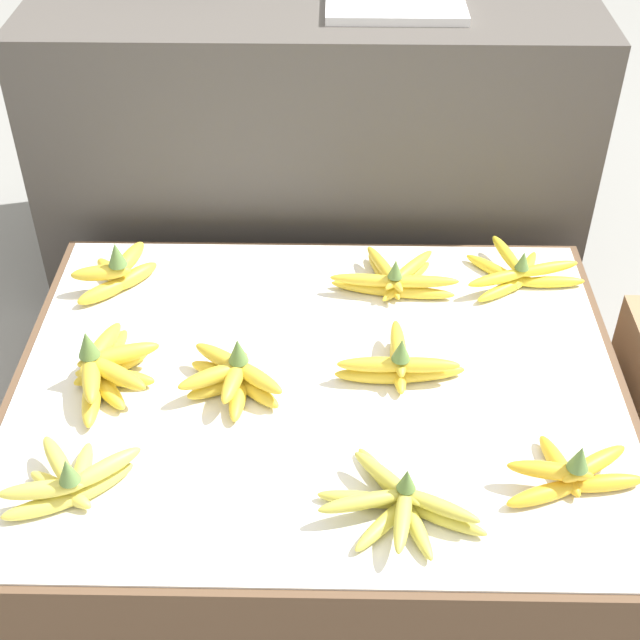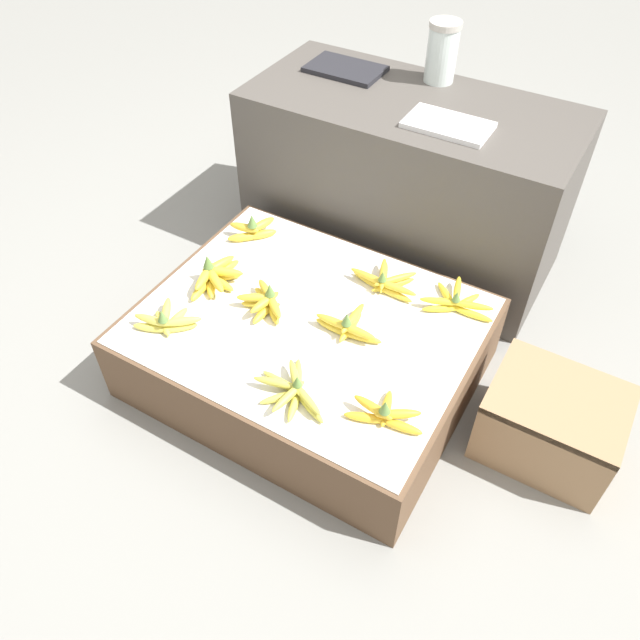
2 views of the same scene
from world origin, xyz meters
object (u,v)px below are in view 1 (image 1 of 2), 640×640
Objects in this scene: banana_bunch_front_left at (70,481)px; banana_bunch_middle_midright at (399,364)px; foam_tray_white at (396,7)px; banana_bunch_front_midright at (398,503)px; banana_bunch_front_right at (571,474)px; banana_bunch_back_right at (518,272)px; banana_bunch_middle_midleft at (233,377)px; banana_bunch_back_left at (116,272)px; banana_bunch_back_midright at (395,279)px; banana_bunch_middle_left at (105,369)px.

banana_bunch_front_left and banana_bunch_middle_midright have the same top height.
foam_tray_white is (0.01, 0.67, 0.39)m from banana_bunch_middle_midright.
foam_tray_white is (0.02, 0.98, 0.39)m from banana_bunch_front_midright.
banana_bunch_front_right is 0.92× the size of banana_bunch_back_right.
banana_bunch_back_left reaches higher than banana_bunch_middle_midleft.
foam_tray_white reaches higher than banana_bunch_back_right.
banana_bunch_front_right is 0.58m from banana_bunch_middle_midleft.
banana_bunch_front_left is at bearing -143.94° from banana_bunch_back_right.
banana_bunch_back_right is (0.25, 0.03, -0.00)m from banana_bunch_back_midright.
banana_bunch_front_right is 0.97× the size of banana_bunch_middle_midright.
banana_bunch_back_right is (0.27, 0.59, -0.00)m from banana_bunch_front_midright.
banana_bunch_middle_left is at bearing -151.57° from banana_bunch_back_midright.
foam_tray_white reaches higher than banana_bunch_back_midright.
banana_bunch_front_midright is at bearing -3.43° from banana_bunch_front_left.
banana_bunch_back_midright is 0.57m from foam_tray_white.
banana_bunch_front_midright is at bearing -46.68° from banana_bunch_back_left.
banana_bunch_front_midright is 1.45× the size of banana_bunch_back_left.
banana_bunch_back_midright is (0.52, 0.28, -0.01)m from banana_bunch_middle_left.
banana_bunch_middle_midright is (-0.25, 0.25, 0.00)m from banana_bunch_front_right.
banana_bunch_middle_midright is 0.38m from banana_bunch_back_right.
banana_bunch_middle_midleft is at bearing -134.63° from banana_bunch_back_midright.
foam_tray_white reaches higher than banana_bunch_front_left.
foam_tray_white is at bearing 67.53° from banana_bunch_middle_midleft.
banana_bunch_back_left reaches higher than banana_bunch_front_left.
banana_bunch_middle_left is (-0.50, 0.28, 0.01)m from banana_bunch_front_midright.
banana_bunch_middle_midright is at bearing 135.57° from banana_bunch_front_right.
foam_tray_white is at bearing 89.51° from banana_bunch_middle_midright.
banana_bunch_middle_midright is at bearing 28.00° from banana_bunch_front_left.
banana_bunch_middle_midleft is 1.08× the size of banana_bunch_back_left.
foam_tray_white is (0.52, 0.95, 0.39)m from banana_bunch_front_left.
banana_bunch_back_left is (-0.53, 0.56, 0.01)m from banana_bunch_front_midright.
banana_bunch_front_left is 0.96m from banana_bunch_back_right.
banana_bunch_middle_midright is at bearing 2.64° from banana_bunch_middle_left.
banana_bunch_front_midright is 1.10× the size of banana_bunch_middle_midright.
banana_bunch_front_left is 0.85× the size of banana_bunch_back_right.
banana_bunch_back_left is at bearing -143.41° from foam_tray_white.
banana_bunch_back_midright is (-0.25, 0.50, -0.00)m from banana_bunch_front_right.
banana_bunch_front_midright is 0.56m from banana_bunch_back_midright.
banana_bunch_middle_midright is at bearing -90.49° from foam_tray_white.
banana_bunch_middle_midleft is (0.23, -0.02, -0.00)m from banana_bunch_middle_left.
banana_bunch_front_right is 1.27× the size of banana_bunch_back_left.
banana_bunch_middle_midleft reaches higher than banana_bunch_middle_midright.
banana_bunch_middle_left reaches higher than banana_bunch_back_left.
banana_bunch_middle_midright is 0.61m from banana_bunch_back_left.
banana_bunch_front_right is 0.35m from banana_bunch_middle_midright.
banana_bunch_front_right is 0.53m from banana_bunch_back_right.
banana_bunch_middle_left is at bearing 163.74° from banana_bunch_front_right.
banana_bunch_middle_left is (0.00, 0.25, 0.00)m from banana_bunch_front_left.
foam_tray_white is at bearing 89.87° from banana_bunch_back_midright.
banana_bunch_front_midright is at bearing -44.29° from banana_bunch_middle_midleft.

